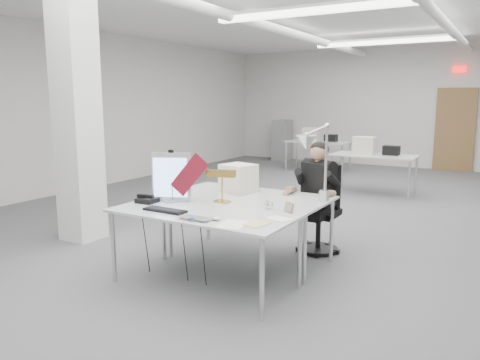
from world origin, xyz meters
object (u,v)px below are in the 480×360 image
Objects in this scene: monitor at (172,177)px; laptop at (192,220)px; desk_main at (204,212)px; desk_phone at (147,200)px; architect_lamp at (317,167)px; beige_monitor at (238,178)px; seated_person at (318,179)px; bankers_lamp at (222,188)px; office_chair at (319,208)px.

laptop is (0.66, -0.55, -0.25)m from monitor.
desk_main is 0.73m from desk_phone.
monitor reaches higher than desk_main.
laptop is at bearing -107.52° from architect_lamp.
laptop is at bearing -63.54° from beige_monitor.
desk_main is 2.25× the size of architect_lamp.
beige_monitor is (-0.78, -0.53, 0.02)m from seated_person.
seated_person reaches higher than desk_main.
monitor reaches higher than bankers_lamp.
office_chair is 1.03m from architect_lamp.
desk_main is at bearing -5.38° from desk_phone.
seated_person is 0.94m from beige_monitor.
bankers_lamp is 0.39× the size of architect_lamp.
architect_lamp is (1.04, -0.21, 0.24)m from beige_monitor.
office_chair is 1.35× the size of architect_lamp.
architect_lamp is (1.58, 0.76, 0.38)m from desk_phone.
desk_phone is at bearing -109.25° from seated_person.
architect_lamp is at bearing -49.34° from office_chair.
architect_lamp is at bearing 3.39° from bankers_lamp.
architect_lamp reaches higher than office_chair.
laptop is 0.39× the size of architect_lamp.
laptop is at bearing -63.45° from monitor.
architect_lamp is at bearing -1.40° from monitor.
monitor is at bearing -108.71° from seated_person.
beige_monitor is at bearing -121.05° from office_chair.
beige_monitor is at bearing 86.00° from bankers_lamp.
bankers_lamp is at bearing 1.54° from monitor.
desk_main is 1.87× the size of seated_person.
desk_main is 1.00m from beige_monitor.
office_chair is at bearing 44.75° from desk_phone.
seated_person is 3.05× the size of laptop.
seated_person is at bearing 75.11° from laptop.
office_chair is 1.35m from bankers_lamp.
monitor is at bearing 40.24° from desk_phone.
beige_monitor is (-0.78, -0.58, 0.38)m from office_chair.
beige_monitor is (-0.13, 0.55, 0.01)m from bankers_lamp.
architect_lamp is at bearing 2.19° from beige_monitor.
seated_person reaches higher than monitor.
office_chair reaches higher than laptop.
desk_main is 5.76× the size of bankers_lamp.
office_chair is at bearing 75.46° from laptop.
desk_phone is at bearing -108.32° from office_chair.
seated_person reaches higher than beige_monitor.
office_chair is 3.43× the size of laptop.
monitor is 0.65× the size of architect_lamp.
desk_phone is at bearing -138.81° from architect_lamp.
office_chair is 1.12× the size of seated_person.
bankers_lamp is (-0.65, -1.13, 0.37)m from office_chair.
office_chair is at bearing 43.04° from bankers_lamp.
monitor reaches higher than desk_phone.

